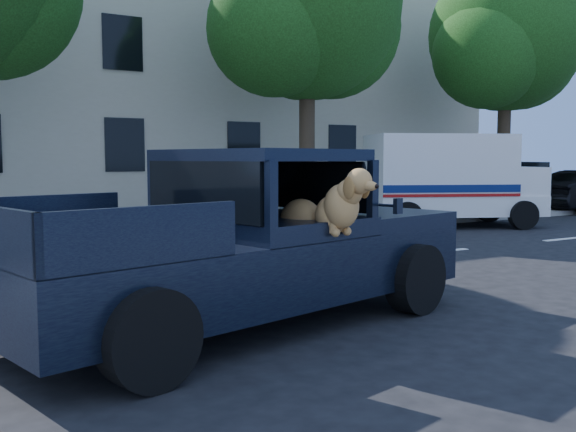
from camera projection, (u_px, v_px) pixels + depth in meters
name	position (u px, v px, depth m)	size (l,w,h in m)	color
ground	(388.00, 315.00, 7.35)	(120.00, 120.00, 0.00)	black
far_sidewalk	(138.00, 231.00, 15.22)	(60.00, 4.00, 0.15)	gray
lane_stripes	(352.00, 260.00, 11.28)	(21.60, 0.14, 0.01)	silver
street_tree_mid	(308.00, 16.00, 17.64)	(6.00, 5.20, 8.60)	#332619
street_tree_right	(507.00, 42.00, 21.72)	(6.00, 5.20, 8.60)	#332619
building_main	(154.00, 81.00, 22.60)	(26.00, 6.00, 9.00)	#BCB39B
pickup_truck	(236.00, 267.00, 6.82)	(5.61, 3.29, 1.89)	black
mail_truck	(449.00, 187.00, 16.90)	(4.83, 3.59, 2.41)	silver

